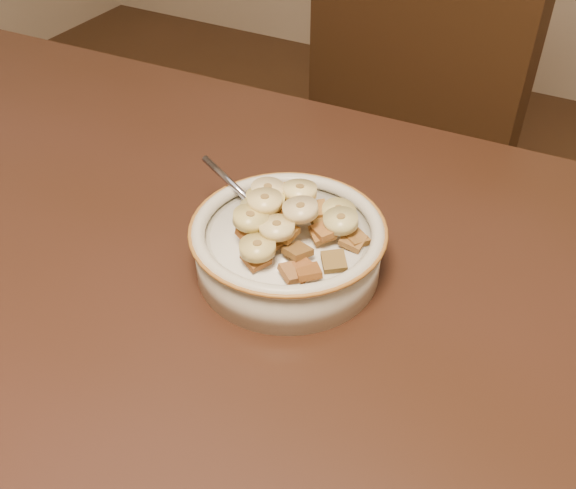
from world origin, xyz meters
The scene contains 41 objects.
table centered at (0.00, 0.00, 0.73)m, with size 1.40×0.90×0.04m, color #341B15.
chair centered at (-0.02, 0.63, 0.52)m, with size 0.46×0.46×1.05m, color black.
cereal_bowl centered at (0.11, 0.13, 0.77)m, with size 0.17×0.17×0.04m, color beige.
milk centered at (0.11, 0.13, 0.79)m, with size 0.14×0.14×0.00m, color white.
spoon centered at (0.08, 0.14, 0.80)m, with size 0.03×0.04×0.01m, color #A7ACC5.
cereal_square_0 centered at (0.06, 0.16, 0.80)m, with size 0.02×0.02×0.01m, color brown.
cereal_square_1 centered at (0.10, 0.13, 0.81)m, with size 0.02×0.02×0.01m, color brown.
cereal_square_2 centered at (0.12, 0.16, 0.81)m, with size 0.02×0.02×0.01m, color brown.
cereal_square_3 centered at (0.11, 0.10, 0.81)m, with size 0.02×0.02×0.01m, color brown.
cereal_square_4 centered at (0.17, 0.15, 0.80)m, with size 0.02×0.02×0.01m, color brown.
cereal_square_5 centered at (0.08, 0.18, 0.80)m, with size 0.02×0.02×0.01m, color #8E6023.
cereal_square_6 centered at (0.13, 0.10, 0.80)m, with size 0.02×0.02×0.01m, color brown.
cereal_square_7 centered at (0.13, 0.15, 0.80)m, with size 0.02×0.02×0.01m, color olive.
cereal_square_8 centered at (0.14, 0.14, 0.80)m, with size 0.02×0.02×0.01m, color olive.
cereal_square_9 centered at (0.10, 0.08, 0.80)m, with size 0.02×0.02×0.01m, color brown.
cereal_square_10 centered at (0.14, 0.09, 0.80)m, with size 0.02×0.02×0.01m, color brown.
cereal_square_11 centered at (0.08, 0.16, 0.80)m, with size 0.02×0.02×0.01m, color #914E1A.
cereal_square_12 centered at (0.14, 0.08, 0.80)m, with size 0.02×0.02×0.01m, color #8E5E2E.
cereal_square_13 centered at (0.16, 0.11, 0.80)m, with size 0.02×0.02×0.01m, color brown.
cereal_square_14 centered at (0.14, 0.14, 0.81)m, with size 0.02×0.02×0.01m, color #965223.
cereal_square_15 centered at (0.17, 0.14, 0.80)m, with size 0.02×0.02×0.01m, color brown.
cereal_square_16 centered at (0.11, 0.11, 0.81)m, with size 0.02×0.02×0.01m, color #966224.
cereal_square_17 centered at (0.10, 0.16, 0.81)m, with size 0.02×0.02×0.01m, color brown.
cereal_square_18 centered at (0.15, 0.09, 0.80)m, with size 0.02×0.02×0.01m, color #9B561F.
cereal_square_19 centered at (0.10, 0.14, 0.81)m, with size 0.02×0.02×0.01m, color brown.
cereal_square_20 centered at (0.11, 0.16, 0.81)m, with size 0.02×0.02×0.01m, color brown.
cereal_square_21 centered at (0.09, 0.10, 0.81)m, with size 0.02×0.02×0.01m, color #944F19.
cereal_square_22 centered at (0.14, 0.17, 0.80)m, with size 0.02×0.02×0.01m, color brown.
cereal_square_23 centered at (0.11, 0.15, 0.81)m, with size 0.02×0.02×0.01m, color #905B1F.
banana_slice_0 centered at (0.14, 0.16, 0.81)m, with size 0.03×0.03×0.01m, color tan.
banana_slice_1 centered at (0.08, 0.14, 0.82)m, with size 0.03×0.03×0.01m, color #FFED7B.
banana_slice_2 centered at (0.09, 0.13, 0.83)m, with size 0.03×0.03×0.01m, color #F0CD82.
banana_slice_3 centered at (0.11, 0.11, 0.82)m, with size 0.03×0.03×0.01m, color #E5C57D.
banana_slice_4 centered at (0.12, 0.13, 0.83)m, with size 0.03×0.03×0.01m, color #FADFA3.
banana_slice_5 centered at (0.08, 0.15, 0.82)m, with size 0.03×0.03×0.01m, color #F7DA97.
banana_slice_6 centered at (0.08, 0.14, 0.82)m, with size 0.03×0.03×0.01m, color #DCD37F.
banana_slice_7 centered at (0.15, 0.15, 0.81)m, with size 0.03×0.03×0.01m, color #CDC182.
banana_slice_8 centered at (0.08, 0.11, 0.82)m, with size 0.03×0.03×0.01m, color #D9C06C.
banana_slice_9 centered at (0.08, 0.12, 0.82)m, with size 0.03×0.03×0.01m, color beige.
banana_slice_10 centered at (0.10, 0.08, 0.81)m, with size 0.03×0.03×0.01m, color #E6D57B.
banana_slice_11 centered at (0.11, 0.16, 0.82)m, with size 0.03×0.03×0.01m, color #FFE47B.
Camera 1 is at (0.32, -0.27, 1.16)m, focal length 40.00 mm.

